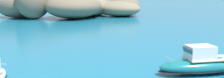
% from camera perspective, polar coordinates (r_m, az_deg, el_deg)
% --- Properties ---
extents(islet_large, '(31.30, 25.33, 9.40)m').
position_cam_1_polar(islet_large, '(76.24, -13.42, 6.66)').
color(islet_large, '#9E8966').
rests_on(islet_large, ground).
extents(islet_small, '(21.99, 24.24, 5.82)m').
position_cam_1_polar(islet_small, '(82.16, -1.87, 6.51)').
color(islet_small, '#84755B').
rests_on(islet_small, ground).
extents(motorboat_teal, '(8.44, 2.64, 2.48)m').
position_cam_1_polar(motorboat_teal, '(26.56, 17.58, -4.71)').
color(motorboat_teal, '#19727A').
rests_on(motorboat_teal, ground).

